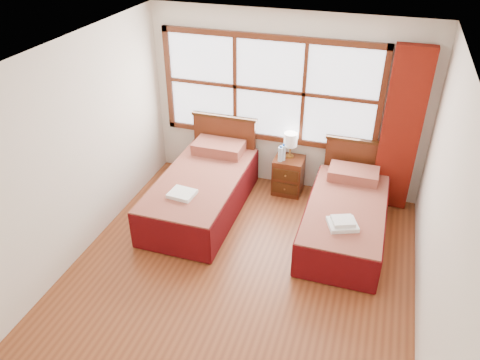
% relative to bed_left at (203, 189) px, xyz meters
% --- Properties ---
extents(floor, '(4.50, 4.50, 0.00)m').
position_rel_bed_left_xyz_m(floor, '(0.91, -1.20, -0.32)').
color(floor, brown).
rests_on(floor, ground).
extents(ceiling, '(4.50, 4.50, 0.00)m').
position_rel_bed_left_xyz_m(ceiling, '(0.91, -1.20, 2.28)').
color(ceiling, white).
rests_on(ceiling, wall_back).
extents(wall_back, '(4.00, 0.00, 4.00)m').
position_rel_bed_left_xyz_m(wall_back, '(0.91, 1.05, 0.98)').
color(wall_back, silver).
rests_on(wall_back, floor).
extents(wall_left, '(0.00, 4.50, 4.50)m').
position_rel_bed_left_xyz_m(wall_left, '(-1.09, -1.20, 0.98)').
color(wall_left, silver).
rests_on(wall_left, floor).
extents(wall_right, '(0.00, 4.50, 4.50)m').
position_rel_bed_left_xyz_m(wall_right, '(2.91, -1.20, 0.98)').
color(wall_right, silver).
rests_on(wall_right, floor).
extents(window, '(3.16, 0.06, 1.56)m').
position_rel_bed_left_xyz_m(window, '(0.66, 1.02, 1.18)').
color(window, white).
rests_on(window, wall_back).
extents(curtain, '(0.50, 0.16, 2.30)m').
position_rel_bed_left_xyz_m(curtain, '(2.51, 0.91, 0.85)').
color(curtain, maroon).
rests_on(curtain, wall_back).
extents(bed_left, '(1.08, 2.10, 1.05)m').
position_rel_bed_left_xyz_m(bed_left, '(0.00, 0.00, 0.00)').
color(bed_left, '#3B1F0C').
rests_on(bed_left, floor).
extents(bed_right, '(0.99, 2.01, 0.95)m').
position_rel_bed_left_xyz_m(bed_right, '(1.99, 0.00, -0.03)').
color(bed_right, '#3B1F0C').
rests_on(bed_right, floor).
extents(nightstand, '(0.43, 0.42, 0.57)m').
position_rel_bed_left_xyz_m(nightstand, '(1.05, 0.80, -0.04)').
color(nightstand, '#522412').
rests_on(nightstand, floor).
extents(towels_left, '(0.34, 0.31, 0.05)m').
position_rel_bed_left_xyz_m(towels_left, '(-0.05, -0.56, 0.26)').
color(towels_left, white).
rests_on(towels_left, bed_left).
extents(towels_right, '(0.42, 0.40, 0.10)m').
position_rel_bed_left_xyz_m(towels_right, '(1.99, -0.52, 0.23)').
color(towels_right, white).
rests_on(towels_right, bed_right).
extents(lamp, '(0.20, 0.20, 0.38)m').
position_rel_bed_left_xyz_m(lamp, '(1.04, 0.86, 0.52)').
color(lamp, gold).
rests_on(lamp, nightstand).
extents(bottle_near, '(0.07, 0.07, 0.25)m').
position_rel_bed_left_xyz_m(bottle_near, '(0.94, 0.69, 0.36)').
color(bottle_near, silver).
rests_on(bottle_near, nightstand).
extents(bottle_far, '(0.07, 0.07, 0.26)m').
position_rel_bed_left_xyz_m(bottle_far, '(0.97, 0.74, 0.37)').
color(bottle_far, silver).
rests_on(bottle_far, nightstand).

